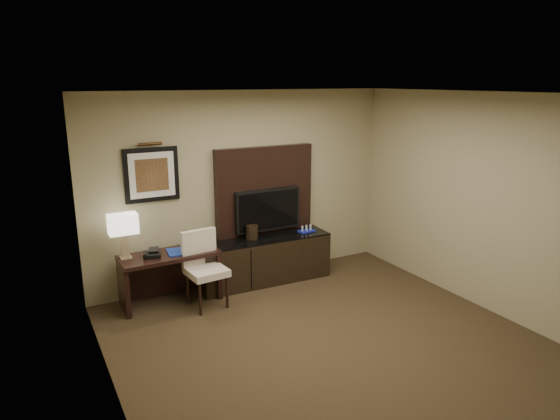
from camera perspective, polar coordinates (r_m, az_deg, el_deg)
floor at (r=5.56m, az=7.19°, el=-16.12°), size 4.50×5.00×0.01m
ceiling at (r=4.79m, az=8.25°, el=12.94°), size 4.50×5.00×0.01m
wall_back at (r=7.11m, az=-4.17°, el=2.62°), size 4.50×0.01×2.70m
wall_left at (r=4.17m, az=-18.47°, el=-6.96°), size 0.01×5.00×2.70m
wall_right at (r=6.55m, az=23.86°, el=0.32°), size 0.01×5.00×2.70m
desk at (r=6.70m, az=-12.42°, el=-7.57°), size 1.27×0.58×0.67m
credenza at (r=7.20m, az=-1.86°, el=-5.66°), size 1.93×0.59×0.66m
tv_wall_panel at (r=7.20m, az=-1.78°, el=2.15°), size 1.50×0.12×1.30m
tv at (r=7.17m, az=-1.41°, el=0.05°), size 1.00×0.08×0.60m
artwork at (r=6.62m, az=-14.47°, el=3.93°), size 0.70×0.04×0.70m
picture_light at (r=6.52m, az=-14.61°, el=7.32°), size 0.04×0.04×0.30m
desk_chair at (r=6.43m, az=-8.40°, el=-6.89°), size 0.51×0.58×0.97m
table_lamp at (r=6.46m, az=-17.43°, el=-2.72°), size 0.41×0.29×0.61m
desk_phone at (r=6.49m, az=-14.40°, el=-4.79°), size 0.25×0.24×0.10m
blue_folder at (r=6.59m, az=-11.72°, el=-4.71°), size 0.27×0.34×0.02m
book at (r=6.56m, az=-11.16°, el=-3.88°), size 0.16×0.03×0.21m
water_bottle at (r=6.68m, az=-9.72°, el=-3.61°), size 0.08×0.08×0.18m
ice_bucket at (r=7.03m, az=-3.23°, el=-2.52°), size 0.22×0.22×0.19m
minibar_tray at (r=7.36m, az=3.04°, el=-2.17°), size 0.25×0.17×0.09m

